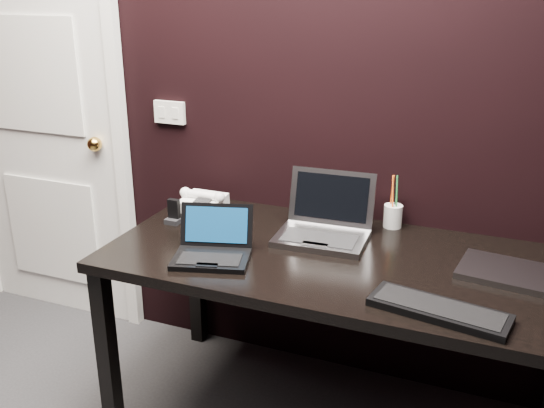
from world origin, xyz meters
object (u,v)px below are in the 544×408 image
at_px(silver_laptop, 324,227).
at_px(pen_cup, 393,215).
at_px(ext_keyboard, 439,310).
at_px(desk_phone, 203,202).
at_px(desk, 340,276).
at_px(netbook, 213,249).
at_px(door, 41,117).
at_px(closed_laptop, 508,273).
at_px(mobile_phone, 174,214).

xyz_separation_m(silver_laptop, pen_cup, (0.22, 0.21, 0.01)).
bearing_deg(ext_keyboard, desk_phone, 154.33).
relative_size(desk, netbook, 5.32).
xyz_separation_m(ext_keyboard, desk_phone, (-1.06, 0.51, 0.03)).
distance_m(door, closed_laptop, 2.25).
xyz_separation_m(netbook, closed_laptop, (0.98, 0.25, -0.02)).
distance_m(door, desk_phone, 1.01).
bearing_deg(door, desk, -12.82).
relative_size(netbook, desk_phone, 1.50).
distance_m(ext_keyboard, pen_cup, 0.68).
bearing_deg(desk, door, 167.18).
xyz_separation_m(door, mobile_phone, (0.92, -0.32, -0.27)).
distance_m(door, mobile_phone, 1.01).
xyz_separation_m(ext_keyboard, pen_cup, (-0.27, 0.63, 0.04)).
relative_size(desk_phone, mobile_phone, 2.12).
height_order(silver_laptop, ext_keyboard, silver_laptop).
xyz_separation_m(door, pen_cup, (1.76, -0.03, -0.25)).
bearing_deg(netbook, desk_phone, 122.01).
bearing_deg(door, desk_phone, -8.47).
relative_size(mobile_phone, pen_cup, 0.46).
distance_m(desk_phone, mobile_phone, 0.18).
bearing_deg(netbook, desk, 23.29).
xyz_separation_m(door, netbook, (1.23, -0.56, -0.27)).
bearing_deg(netbook, silver_laptop, 46.16).
bearing_deg(silver_laptop, pen_cup, 42.81).
bearing_deg(door, mobile_phone, -19.03).
height_order(ext_keyboard, mobile_phone, mobile_phone).
bearing_deg(closed_laptop, desk_phone, 172.35).
xyz_separation_m(ext_keyboard, mobile_phone, (-1.10, 0.33, 0.02)).
height_order(ext_keyboard, pen_cup, pen_cup).
distance_m(desk, desk_phone, 0.73).
relative_size(door, mobile_phone, 21.37).
bearing_deg(ext_keyboard, silver_laptop, 139.26).
bearing_deg(ext_keyboard, desk, 143.68).
height_order(netbook, closed_laptop, netbook).
bearing_deg(pen_cup, silver_laptop, -137.19).
bearing_deg(pen_cup, closed_laptop, -32.46).
height_order(netbook, desk_phone, netbook).
relative_size(ext_keyboard, mobile_phone, 4.26).
bearing_deg(desk, pen_cup, 72.17).
bearing_deg(door, silver_laptop, -8.58).
height_order(desk_phone, pen_cup, pen_cup).
height_order(door, pen_cup, door).
distance_m(silver_laptop, desk_phone, 0.58).
bearing_deg(netbook, closed_laptop, 14.04).
relative_size(door, pen_cup, 9.88).
relative_size(silver_laptop, pen_cup, 1.63).
distance_m(closed_laptop, mobile_phone, 1.29).
bearing_deg(desk_phone, mobile_phone, -103.84).
bearing_deg(ext_keyboard, door, 162.13).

